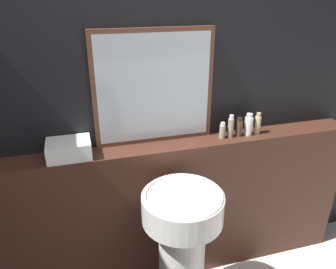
{
  "coord_description": "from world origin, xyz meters",
  "views": [
    {
      "loc": [
        -0.38,
        -0.16,
        1.82
      ],
      "look_at": [
        0.08,
        1.43,
        1.09
      ],
      "focal_mm": 35.0,
      "sensor_mm": 36.0,
      "label": 1
    }
  ],
  "objects_px": {
    "towel_stack": "(69,149)",
    "pedestal_sink": "(182,246)",
    "mirror": "(154,88)",
    "hand_soap_bottle": "(258,124)",
    "lotion_bottle": "(239,128)",
    "shampoo_bottle": "(222,131)",
    "body_wash_bottle": "(249,125)",
    "conditioner_bottle": "(231,127)"
  },
  "relations": [
    {
      "from": "hand_soap_bottle",
      "to": "mirror",
      "type": "bearing_deg",
      "value": 173.55
    },
    {
      "from": "shampoo_bottle",
      "to": "lotion_bottle",
      "type": "relative_size",
      "value": 0.84
    },
    {
      "from": "shampoo_bottle",
      "to": "conditioner_bottle",
      "type": "distance_m",
      "value": 0.06
    },
    {
      "from": "towel_stack",
      "to": "hand_soap_bottle",
      "type": "xyz_separation_m",
      "value": [
        1.15,
        0.0,
        0.02
      ]
    },
    {
      "from": "conditioner_bottle",
      "to": "lotion_bottle",
      "type": "xyz_separation_m",
      "value": [
        0.06,
        -0.0,
        -0.01
      ]
    },
    {
      "from": "mirror",
      "to": "hand_soap_bottle",
      "type": "xyz_separation_m",
      "value": [
        0.65,
        -0.07,
        -0.27
      ]
    },
    {
      "from": "hand_soap_bottle",
      "to": "conditioner_bottle",
      "type": "bearing_deg",
      "value": 180.0
    },
    {
      "from": "conditioner_bottle",
      "to": "lotion_bottle",
      "type": "height_order",
      "value": "conditioner_bottle"
    },
    {
      "from": "towel_stack",
      "to": "shampoo_bottle",
      "type": "height_order",
      "value": "shampoo_bottle"
    },
    {
      "from": "conditioner_bottle",
      "to": "mirror",
      "type": "bearing_deg",
      "value": 170.99
    },
    {
      "from": "pedestal_sink",
      "to": "body_wash_bottle",
      "type": "height_order",
      "value": "body_wash_bottle"
    },
    {
      "from": "mirror",
      "to": "lotion_bottle",
      "type": "xyz_separation_m",
      "value": [
        0.52,
        -0.07,
        -0.27
      ]
    },
    {
      "from": "shampoo_bottle",
      "to": "pedestal_sink",
      "type": "bearing_deg",
      "value": -135.67
    },
    {
      "from": "mirror",
      "to": "towel_stack",
      "type": "distance_m",
      "value": 0.58
    },
    {
      "from": "shampoo_bottle",
      "to": "body_wash_bottle",
      "type": "relative_size",
      "value": 0.73
    },
    {
      "from": "shampoo_bottle",
      "to": "lotion_bottle",
      "type": "bearing_deg",
      "value": -0.0
    },
    {
      "from": "mirror",
      "to": "lotion_bottle",
      "type": "height_order",
      "value": "mirror"
    },
    {
      "from": "towel_stack",
      "to": "conditioner_bottle",
      "type": "relative_size",
      "value": 1.62
    },
    {
      "from": "conditioner_bottle",
      "to": "towel_stack",
      "type": "bearing_deg",
      "value": 180.0
    },
    {
      "from": "shampoo_bottle",
      "to": "lotion_bottle",
      "type": "distance_m",
      "value": 0.11
    },
    {
      "from": "shampoo_bottle",
      "to": "body_wash_bottle",
      "type": "height_order",
      "value": "body_wash_bottle"
    },
    {
      "from": "towel_stack",
      "to": "lotion_bottle",
      "type": "relative_size",
      "value": 1.94
    },
    {
      "from": "body_wash_bottle",
      "to": "hand_soap_bottle",
      "type": "relative_size",
      "value": 1.01
    },
    {
      "from": "towel_stack",
      "to": "pedestal_sink",
      "type": "bearing_deg",
      "value": -34.48
    },
    {
      "from": "mirror",
      "to": "conditioner_bottle",
      "type": "relative_size",
      "value": 4.84
    },
    {
      "from": "pedestal_sink",
      "to": "hand_soap_bottle",
      "type": "distance_m",
      "value": 0.88
    },
    {
      "from": "body_wash_bottle",
      "to": "hand_soap_bottle",
      "type": "height_order",
      "value": "body_wash_bottle"
    },
    {
      "from": "shampoo_bottle",
      "to": "lotion_bottle",
      "type": "height_order",
      "value": "lotion_bottle"
    },
    {
      "from": "pedestal_sink",
      "to": "lotion_bottle",
      "type": "distance_m",
      "value": 0.79
    },
    {
      "from": "shampoo_bottle",
      "to": "conditioner_bottle",
      "type": "relative_size",
      "value": 0.71
    },
    {
      "from": "towel_stack",
      "to": "mirror",
      "type": "bearing_deg",
      "value": 8.34
    },
    {
      "from": "hand_soap_bottle",
      "to": "body_wash_bottle",
      "type": "bearing_deg",
      "value": 180.0
    },
    {
      "from": "pedestal_sink",
      "to": "mirror",
      "type": "height_order",
      "value": "mirror"
    },
    {
      "from": "shampoo_bottle",
      "to": "mirror",
      "type": "bearing_deg",
      "value": 169.81
    },
    {
      "from": "pedestal_sink",
      "to": "shampoo_bottle",
      "type": "distance_m",
      "value": 0.72
    },
    {
      "from": "mirror",
      "to": "body_wash_bottle",
      "type": "xyz_separation_m",
      "value": [
        0.59,
        -0.07,
        -0.26
      ]
    },
    {
      "from": "pedestal_sink",
      "to": "conditioner_bottle",
      "type": "distance_m",
      "value": 0.76
    },
    {
      "from": "towel_stack",
      "to": "hand_soap_bottle",
      "type": "relative_size",
      "value": 1.68
    },
    {
      "from": "pedestal_sink",
      "to": "conditioner_bottle",
      "type": "bearing_deg",
      "value": 40.46
    },
    {
      "from": "mirror",
      "to": "conditioner_bottle",
      "type": "xyz_separation_m",
      "value": [
        0.46,
        -0.07,
        -0.26
      ]
    },
    {
      "from": "hand_soap_bottle",
      "to": "lotion_bottle",
      "type": "bearing_deg",
      "value": -180.0
    },
    {
      "from": "towel_stack",
      "to": "shampoo_bottle",
      "type": "relative_size",
      "value": 2.29
    }
  ]
}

